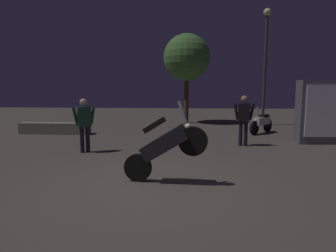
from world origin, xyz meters
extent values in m
plane|color=#4C443D|center=(0.00, 0.00, 0.00)|extent=(40.00, 40.00, 0.00)
cylinder|color=black|center=(-0.25, 0.16, 0.28)|extent=(0.57, 0.18, 0.56)
cylinder|color=black|center=(0.84, 0.00, 0.86)|extent=(0.57, 0.18, 0.56)
cube|color=black|center=(0.29, 0.08, 0.80)|extent=(1.00, 0.43, 0.76)
cube|color=black|center=(0.09, 0.11, 1.15)|extent=(0.46, 0.30, 0.32)
cylinder|color=gray|center=(0.64, 0.03, 1.41)|extent=(0.21, 0.09, 0.44)
sphere|color=#F2EABF|center=(0.74, 0.02, 1.14)|extent=(0.12, 0.12, 0.12)
cylinder|color=black|center=(4.12, 6.84, 0.28)|extent=(0.45, 0.48, 0.56)
cylinder|color=black|center=(3.38, 6.02, 0.28)|extent=(0.45, 0.48, 0.56)
cube|color=beige|center=(3.75, 6.43, 0.51)|extent=(0.86, 0.91, 0.30)
cube|color=black|center=(3.89, 6.58, 0.71)|extent=(0.47, 0.49, 0.10)
cylinder|color=gray|center=(3.52, 6.17, 0.89)|extent=(0.08, 0.08, 0.45)
sphere|color=#F2EABF|center=(3.45, 6.09, 0.56)|extent=(0.12, 0.12, 0.12)
cylinder|color=black|center=(2.61, 3.84, 0.39)|extent=(0.12, 0.12, 0.78)
cylinder|color=black|center=(2.45, 3.86, 0.39)|extent=(0.12, 0.12, 0.78)
cube|color=black|center=(2.53, 3.85, 1.07)|extent=(0.39, 0.29, 0.58)
sphere|color=#9E7251|center=(2.53, 3.85, 1.50)|extent=(0.22, 0.22, 0.22)
cylinder|color=black|center=(2.76, 3.82, 1.10)|extent=(0.19, 0.11, 0.53)
cylinder|color=black|center=(2.29, 3.88, 1.10)|extent=(0.19, 0.11, 0.53)
cylinder|color=black|center=(-2.15, 2.66, 0.38)|extent=(0.12, 0.12, 0.75)
cylinder|color=black|center=(-2.29, 2.57, 0.38)|extent=(0.12, 0.12, 0.75)
cube|color=#1E3F2D|center=(-2.22, 2.62, 1.03)|extent=(0.43, 0.39, 0.56)
sphere|color=tan|center=(-2.22, 2.62, 1.45)|extent=(0.21, 0.21, 0.21)
cylinder|color=#1E3F2D|center=(-2.01, 2.74, 1.06)|extent=(0.20, 0.17, 0.51)
cylinder|color=#1E3F2D|center=(-2.42, 2.49, 1.06)|extent=(0.20, 0.17, 0.51)
cylinder|color=#38383D|center=(4.46, 8.97, 2.61)|extent=(0.14, 0.14, 5.23)
sphere|color=#F9E59E|center=(4.46, 8.97, 5.37)|extent=(0.36, 0.36, 0.36)
cylinder|color=#4C331E|center=(0.69, 9.67, 1.27)|extent=(0.24, 0.24, 2.54)
sphere|color=#477A38|center=(0.69, 9.67, 3.37)|extent=(2.39, 2.39, 2.39)
cube|color=#595960|center=(5.20, 4.46, 1.05)|extent=(1.63, 0.61, 2.10)
cube|color=white|center=(5.22, 4.19, 1.10)|extent=(1.34, 0.13, 1.68)
cube|color=gray|center=(-4.59, 5.76, 0.23)|extent=(2.81, 0.50, 0.45)
camera|label=1|loc=(0.71, -5.35, 1.88)|focal=30.63mm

